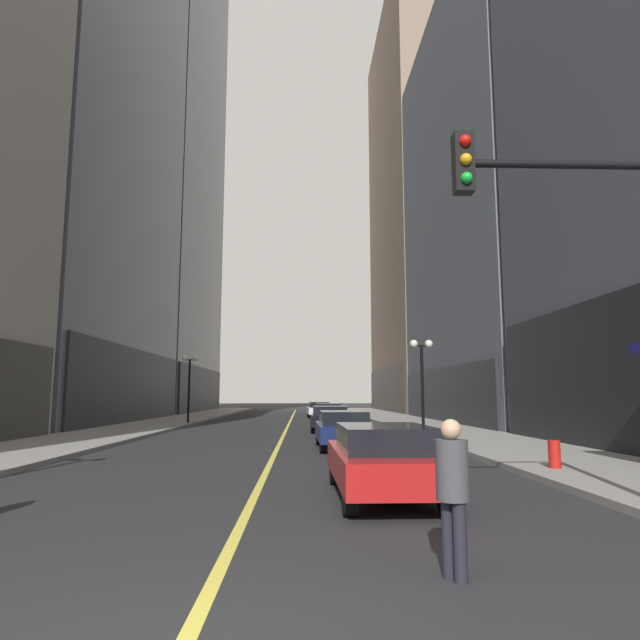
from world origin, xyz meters
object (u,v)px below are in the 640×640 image
(car_maroon, at_px, (328,412))
(fire_hydrant_right, at_px, (555,457))
(car_navy, at_px, (343,428))
(pedestrian_with_orange_bag, at_px, (453,485))
(street_lamp_right_mid, at_px, (422,365))
(car_red, at_px, (383,458))
(car_black, at_px, (330,418))
(car_white, at_px, (319,409))
(traffic_light_near_right, at_px, (616,262))
(street_lamp_left_far, at_px, (189,374))

(car_maroon, height_order, fire_hydrant_right, car_maroon)
(car_navy, bearing_deg, car_maroon, 88.95)
(pedestrian_with_orange_bag, bearing_deg, car_navy, 90.51)
(car_navy, xyz_separation_m, street_lamp_right_mid, (4.08, 5.60, 2.54))
(car_red, bearing_deg, car_black, 90.11)
(car_navy, height_order, fire_hydrant_right, car_navy)
(car_white, bearing_deg, car_navy, -89.97)
(fire_hydrant_right, bearing_deg, traffic_light_near_right, -105.08)
(car_white, height_order, pedestrian_with_orange_bag, pedestrian_with_orange_bag)
(pedestrian_with_orange_bag, xyz_separation_m, street_lamp_left_far, (-8.84, 30.22, 2.32))
(car_black, relative_size, fire_hydrant_right, 5.16)
(car_white, xyz_separation_m, street_lamp_left_far, (-8.70, -11.98, 2.54))
(car_black, distance_m, street_lamp_right_mid, 6.08)
(fire_hydrant_right, bearing_deg, car_maroon, 99.21)
(traffic_light_near_right, bearing_deg, pedestrian_with_orange_bag, -149.59)
(car_navy, distance_m, fire_hydrant_right, 7.99)
(car_white, bearing_deg, pedestrian_with_orange_bag, -89.81)
(car_white, distance_m, street_lamp_left_far, 15.03)
(fire_hydrant_right, bearing_deg, car_red, -147.00)
(car_navy, distance_m, street_lamp_left_far, 18.59)
(car_maroon, relative_size, street_lamp_left_far, 0.98)
(street_lamp_right_mid, bearing_deg, car_red, -104.95)
(traffic_light_near_right, bearing_deg, fire_hydrant_right, 74.92)
(traffic_light_near_right, bearing_deg, car_red, 136.60)
(car_navy, height_order, car_maroon, same)
(car_red, bearing_deg, car_white, 90.11)
(pedestrian_with_orange_bag, xyz_separation_m, traffic_light_near_right, (2.91, 1.71, 2.81))
(car_maroon, bearing_deg, street_lamp_right_mid, -75.00)
(car_black, xyz_separation_m, pedestrian_with_orange_bag, (0.10, -23.36, 0.22))
(car_maroon, xyz_separation_m, car_white, (-0.37, 8.69, 0.00))
(street_lamp_right_mid, bearing_deg, fire_hydrant_right, -87.64)
(pedestrian_with_orange_bag, xyz_separation_m, fire_hydrant_right, (4.46, 7.46, -0.54))
(car_navy, relative_size, fire_hydrant_right, 5.53)
(street_lamp_right_mid, relative_size, fire_hydrant_right, 5.54)
(traffic_light_near_right, distance_m, street_lamp_right_mid, 17.93)
(car_black, xyz_separation_m, street_lamp_right_mid, (4.06, -3.75, 2.54))
(pedestrian_with_orange_bag, relative_size, street_lamp_left_far, 0.36)
(car_navy, relative_size, street_lamp_right_mid, 1.00)
(car_red, distance_m, traffic_light_near_right, 5.09)
(street_lamp_right_mid, height_order, fire_hydrant_right, street_lamp_right_mid)
(car_white, bearing_deg, car_red, -89.89)
(traffic_light_near_right, height_order, street_lamp_left_far, traffic_light_near_right)
(car_white, bearing_deg, fire_hydrant_right, -82.47)
(car_white, xyz_separation_m, fire_hydrant_right, (4.60, -34.75, -0.32))
(traffic_light_near_right, bearing_deg, street_lamp_left_far, 112.39)
(street_lamp_left_far, bearing_deg, car_white, 54.01)
(car_red, relative_size, street_lamp_right_mid, 1.01)
(car_navy, xyz_separation_m, traffic_light_near_right, (3.03, -12.30, 3.02))
(car_red, bearing_deg, car_navy, 90.34)
(car_white, distance_m, street_lamp_right_mid, 23.11)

